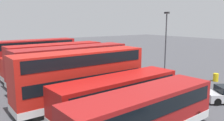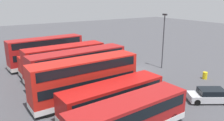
{
  "view_description": "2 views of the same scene",
  "coord_description": "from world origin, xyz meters",
  "px_view_note": "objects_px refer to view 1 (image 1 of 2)",
  "views": [
    {
      "loc": [
        -21.87,
        20.39,
        6.93
      ],
      "look_at": [
        1.7,
        3.39,
        1.96
      ],
      "focal_mm": 36.21,
      "sensor_mm": 36.0,
      "label": 1
    },
    {
      "loc": [
        -25.03,
        20.98,
        10.49
      ],
      "look_at": [
        2.78,
        3.1,
        1.19
      ],
      "focal_mm": 35.91,
      "sensor_mm": 36.0,
      "label": 2
    }
  ],
  "objects_px": {
    "bus_single_deck_second": "(118,95)",
    "bus_single_deck_sixth": "(49,65)",
    "bus_double_decker_fourth": "(73,67)",
    "bus_double_decker_seventh": "(34,55)",
    "bus_double_decker_third": "(82,76)",
    "bus_single_deck_near_end": "(144,112)",
    "lamp_post_tall": "(166,38)",
    "waste_bin_yellow": "(216,77)",
    "bus_double_decker_fifth": "(56,63)",
    "bus_single_deck_far_end": "(29,58)"
  },
  "relations": [
    {
      "from": "bus_double_decker_fifth",
      "to": "bus_double_decker_seventh",
      "type": "xyz_separation_m",
      "value": [
        7.23,
        0.29,
        0.0
      ]
    },
    {
      "from": "bus_double_decker_third",
      "to": "waste_bin_yellow",
      "type": "distance_m",
      "value": 16.62
    },
    {
      "from": "bus_single_deck_far_end",
      "to": "bus_double_decker_seventh",
      "type": "bearing_deg",
      "value": 174.78
    },
    {
      "from": "bus_double_decker_third",
      "to": "lamp_post_tall",
      "type": "xyz_separation_m",
      "value": [
        3.92,
        -14.9,
        2.36
      ]
    },
    {
      "from": "bus_single_deck_near_end",
      "to": "bus_double_decker_third",
      "type": "bearing_deg",
      "value": 1.4
    },
    {
      "from": "bus_single_deck_far_end",
      "to": "bus_double_decker_fourth",
      "type": "bearing_deg",
      "value": -178.48
    },
    {
      "from": "bus_double_decker_seventh",
      "to": "waste_bin_yellow",
      "type": "xyz_separation_m",
      "value": [
        -17.11,
        -15.94,
        -1.97
      ]
    },
    {
      "from": "bus_single_deck_near_end",
      "to": "bus_single_deck_far_end",
      "type": "height_order",
      "value": "same"
    },
    {
      "from": "bus_single_deck_second",
      "to": "bus_double_decker_third",
      "type": "xyz_separation_m",
      "value": [
        3.79,
        0.95,
        0.83
      ]
    },
    {
      "from": "bus_double_decker_fourth",
      "to": "bus_double_decker_seventh",
      "type": "distance_m",
      "value": 10.66
    },
    {
      "from": "bus_double_decker_seventh",
      "to": "lamp_post_tall",
      "type": "xyz_separation_m",
      "value": [
        -10.49,
        -14.57,
        2.36
      ]
    },
    {
      "from": "bus_single_deck_second",
      "to": "lamp_post_tall",
      "type": "bearing_deg",
      "value": -61.07
    },
    {
      "from": "bus_double_decker_fourth",
      "to": "bus_single_deck_sixth",
      "type": "relative_size",
      "value": 1.08
    },
    {
      "from": "bus_double_decker_fourth",
      "to": "waste_bin_yellow",
      "type": "height_order",
      "value": "bus_double_decker_fourth"
    },
    {
      "from": "bus_single_deck_sixth",
      "to": "bus_single_deck_far_end",
      "type": "bearing_deg",
      "value": 3.13
    },
    {
      "from": "bus_single_deck_near_end",
      "to": "bus_double_decker_third",
      "type": "distance_m",
      "value": 7.4
    },
    {
      "from": "bus_single_deck_near_end",
      "to": "bus_double_decker_third",
      "type": "relative_size",
      "value": 0.92
    },
    {
      "from": "bus_double_decker_fifth",
      "to": "bus_single_deck_sixth",
      "type": "bearing_deg",
      "value": -7.0
    },
    {
      "from": "bus_single_deck_second",
      "to": "bus_single_deck_far_end",
      "type": "xyz_separation_m",
      "value": [
        21.59,
        0.3,
        -0.0
      ]
    },
    {
      "from": "bus_double_decker_fourth",
      "to": "bus_single_deck_far_end",
      "type": "bearing_deg",
      "value": 1.52
    },
    {
      "from": "bus_single_deck_near_end",
      "to": "bus_double_decker_fourth",
      "type": "height_order",
      "value": "bus_double_decker_fourth"
    },
    {
      "from": "lamp_post_tall",
      "to": "waste_bin_yellow",
      "type": "distance_m",
      "value": 8.03
    },
    {
      "from": "bus_single_deck_near_end",
      "to": "bus_single_deck_second",
      "type": "height_order",
      "value": "same"
    },
    {
      "from": "bus_double_decker_seventh",
      "to": "bus_single_deck_far_end",
      "type": "xyz_separation_m",
      "value": [
        3.38,
        -0.31,
        -0.83
      ]
    },
    {
      "from": "bus_single_deck_second",
      "to": "bus_single_deck_sixth",
      "type": "relative_size",
      "value": 0.95
    },
    {
      "from": "bus_single_deck_near_end",
      "to": "bus_single_deck_second",
      "type": "xyz_separation_m",
      "value": [
        3.55,
        -0.77,
        -0.0
      ]
    },
    {
      "from": "waste_bin_yellow",
      "to": "bus_single_deck_near_end",
      "type": "bearing_deg",
      "value": 106.11
    },
    {
      "from": "bus_single_deck_second",
      "to": "bus_double_decker_seventh",
      "type": "relative_size",
      "value": 0.92
    },
    {
      "from": "bus_single_deck_near_end",
      "to": "bus_double_decker_fourth",
      "type": "relative_size",
      "value": 0.89
    },
    {
      "from": "bus_double_decker_third",
      "to": "bus_single_deck_sixth",
      "type": "relative_size",
      "value": 1.03
    },
    {
      "from": "lamp_post_tall",
      "to": "bus_single_deck_sixth",
      "type": "bearing_deg",
      "value": 64.48
    },
    {
      "from": "lamp_post_tall",
      "to": "bus_double_decker_fifth",
      "type": "bearing_deg",
      "value": 77.14
    },
    {
      "from": "bus_single_deck_sixth",
      "to": "lamp_post_tall",
      "type": "relative_size",
      "value": 1.35
    },
    {
      "from": "bus_double_decker_fourth",
      "to": "waste_bin_yellow",
      "type": "bearing_deg",
      "value": -113.0
    },
    {
      "from": "bus_double_decker_fourth",
      "to": "bus_double_decker_seventh",
      "type": "bearing_deg",
      "value": 3.66
    },
    {
      "from": "bus_double_decker_third",
      "to": "bus_double_decker_fifth",
      "type": "distance_m",
      "value": 7.21
    },
    {
      "from": "bus_single_deck_sixth",
      "to": "waste_bin_yellow",
      "type": "distance_m",
      "value": 20.22
    },
    {
      "from": "bus_single_deck_near_end",
      "to": "lamp_post_tall",
      "type": "height_order",
      "value": "lamp_post_tall"
    },
    {
      "from": "bus_single_deck_near_end",
      "to": "bus_single_deck_sixth",
      "type": "bearing_deg",
      "value": -2.75
    },
    {
      "from": "bus_single_deck_sixth",
      "to": "bus_double_decker_third",
      "type": "bearing_deg",
      "value": 174.38
    },
    {
      "from": "bus_single_deck_far_end",
      "to": "waste_bin_yellow",
      "type": "distance_m",
      "value": 25.81
    },
    {
      "from": "lamp_post_tall",
      "to": "waste_bin_yellow",
      "type": "height_order",
      "value": "lamp_post_tall"
    },
    {
      "from": "bus_double_decker_seventh",
      "to": "bus_single_deck_near_end",
      "type": "bearing_deg",
      "value": 179.6
    },
    {
      "from": "bus_single_deck_second",
      "to": "bus_single_deck_far_end",
      "type": "distance_m",
      "value": 21.59
    },
    {
      "from": "bus_single_deck_second",
      "to": "lamp_post_tall",
      "type": "distance_m",
      "value": 16.26
    },
    {
      "from": "bus_single_deck_near_end",
      "to": "bus_single_deck_far_end",
      "type": "bearing_deg",
      "value": -1.05
    },
    {
      "from": "bus_double_decker_third",
      "to": "lamp_post_tall",
      "type": "relative_size",
      "value": 1.39
    },
    {
      "from": "bus_single_deck_second",
      "to": "bus_double_decker_fifth",
      "type": "height_order",
      "value": "bus_double_decker_fifth"
    },
    {
      "from": "bus_single_deck_near_end",
      "to": "bus_single_deck_far_end",
      "type": "xyz_separation_m",
      "value": [
        25.15,
        -0.46,
        -0.0
      ]
    },
    {
      "from": "bus_double_decker_fifth",
      "to": "bus_single_deck_far_end",
      "type": "bearing_deg",
      "value": -0.08
    }
  ]
}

